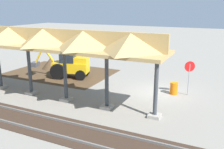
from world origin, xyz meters
name	(u,v)px	position (x,y,z in m)	size (l,w,h in m)	color
ground_plane	(157,92)	(0.00, 0.00, 0.00)	(120.00, 120.00, 0.00)	gray
dirt_work_zone	(60,73)	(10.14, -1.50, 0.00)	(9.89, 7.00, 0.01)	#4C3823
platform_canopy	(27,38)	(8.34, 4.39, 4.16)	(19.98, 3.20, 4.90)	#9E998E
rail_tracks	(112,142)	(0.00, 7.97, 0.03)	(60.00, 2.58, 0.15)	slate
stop_sign	(189,71)	(-2.16, -0.34, 1.84)	(0.66, 0.43, 2.54)	gray
backhoe	(69,64)	(8.34, -0.49, 1.26)	(5.44, 2.58, 2.82)	#EAB214
dirt_mound	(51,68)	(12.08, -2.46, 0.00)	(3.65, 3.65, 2.23)	#4C3823
traffic_barrel	(174,88)	(-1.20, -0.12, 0.45)	(0.56, 0.56, 0.90)	orange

